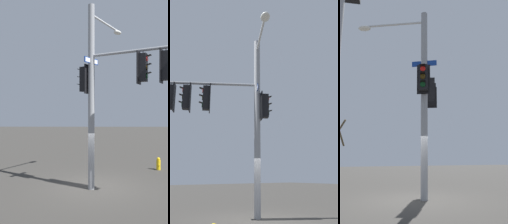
% 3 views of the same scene
% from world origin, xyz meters
% --- Properties ---
extents(ground_plane, '(80.00, 80.00, 0.00)m').
position_xyz_m(ground_plane, '(0.00, 0.00, 0.00)').
color(ground_plane, '#363430').
extents(main_signal_pole_assembly, '(5.37, 4.96, 8.17)m').
position_xyz_m(main_signal_pole_assembly, '(0.75, 0.88, 4.82)').
color(main_signal_pole_assembly, gray).
rests_on(main_signal_pole_assembly, ground).
extents(fire_hydrant, '(0.38, 0.24, 0.73)m').
position_xyz_m(fire_hydrant, '(-3.43, 3.86, 0.34)').
color(fire_hydrant, yellow).
rests_on(fire_hydrant, ground).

